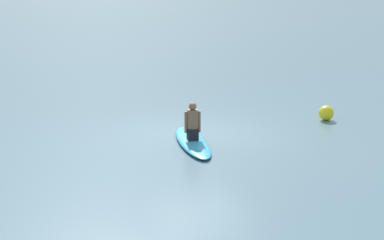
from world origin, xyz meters
The scene contains 4 objects.
ground_plane centered at (0.00, 0.00, 0.00)m, with size 400.00×400.00×0.00m, color slate.
surfboard centered at (0.64, 0.92, 0.07)m, with size 3.16×0.72×0.14m, color #339EC6.
person_paddler centered at (0.64, 0.92, 0.59)m, with size 0.44×0.38×1.00m.
buoy_marker centered at (-4.12, 0.10, 0.23)m, with size 0.46×0.46×0.46m, color yellow.
Camera 1 is at (7.29, 16.21, 4.80)m, focal length 61.62 mm.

